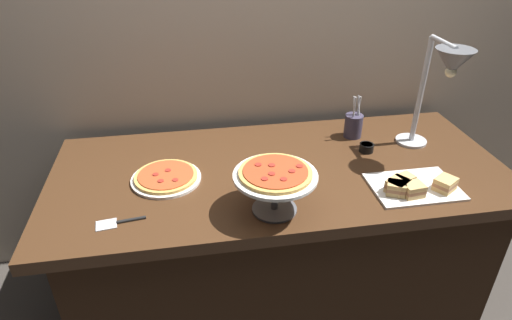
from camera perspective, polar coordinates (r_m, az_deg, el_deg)
The scene contains 10 objects.
ground_plane at distance 2.32m, azimuth 2.65°, elevation -17.23°, with size 8.00×8.00×0.00m, color #38332D.
back_wall at distance 2.12m, azimuth 0.56°, elevation 16.35°, with size 4.40×0.04×2.40m, color #B7A893.
buffet_table at distance 2.05m, azimuth 2.91°, elevation -9.99°, with size 1.90×0.84×0.76m.
heat_lamp at distance 1.90m, azimuth 23.57°, elevation 10.49°, with size 0.15×0.32×0.50m.
pizza_plate_front at distance 1.78m, azimuth -11.70°, elevation -2.23°, with size 0.28×0.28×0.03m.
pizza_plate_center at distance 1.52m, azimuth 2.54°, elevation -2.39°, with size 0.30×0.30×0.17m.
sandwich_platter at distance 1.78m, azimuth 19.87°, elevation -3.25°, with size 0.33×0.24×0.06m.
sauce_cup_near at distance 2.01m, azimuth 14.28°, elevation 1.62°, with size 0.06×0.06×0.04m.
utensil_holder at distance 2.11m, azimuth 12.64°, elevation 4.47°, with size 0.08×0.08×0.21m.
serving_spatula at distance 1.60m, azimuth -17.57°, elevation -7.79°, with size 0.17×0.06×0.01m.
Camera 1 is at (-0.36, -1.52, 1.72)m, focal length 30.53 mm.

